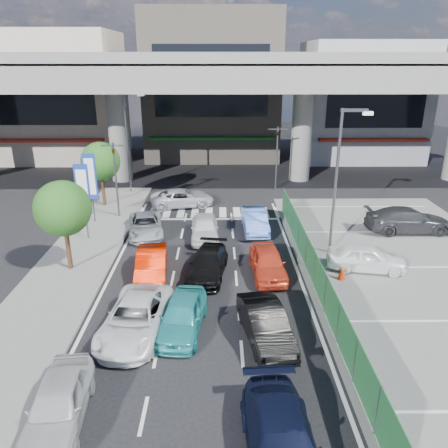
{
  "coord_description": "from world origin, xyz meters",
  "views": [
    {
      "loc": [
        0.79,
        -16.53,
        10.37
      ],
      "look_at": [
        1.0,
        4.63,
        2.3
      ],
      "focal_mm": 35.0,
      "sensor_mm": 36.0,
      "label": 1
    }
  ],
  "objects_px": {
    "hatch_black_mid_right": "(265,324)",
    "tree_far": "(101,162)",
    "signboard_far": "(90,179)",
    "signboard_near": "(83,192)",
    "tree_near": "(63,209)",
    "street_lamp_left": "(129,134)",
    "street_lamp_right": "(340,171)",
    "taxi_orange_right": "(268,262)",
    "minivan_navy_back": "(282,443)",
    "parked_sedan_white": "(367,258)",
    "traffic_light_right": "(277,142)",
    "wagon_silver_front_left": "(146,225)",
    "sedan_black_mid": "(208,264)",
    "traffic_light_left": "(114,162)",
    "sedan_white_mid_left": "(135,318)",
    "parked_sedan_dgrey": "(408,220)",
    "taxi_orange_left": "(151,264)",
    "taxi_teal_mid": "(182,315)",
    "van_white_back_left": "(58,403)",
    "kei_truck_front_right": "(255,220)",
    "sedan_white_front_mid": "(205,228)",
    "traffic_cone": "(342,272)",
    "crossing_wagon_silver": "(182,198)"
  },
  "relations": [
    {
      "from": "hatch_black_mid_right",
      "to": "tree_far",
      "type": "bearing_deg",
      "value": 111.82
    },
    {
      "from": "signboard_far",
      "to": "hatch_black_mid_right",
      "type": "height_order",
      "value": "signboard_far"
    },
    {
      "from": "signboard_near",
      "to": "tree_near",
      "type": "distance_m",
      "value": 4.01
    },
    {
      "from": "street_lamp_left",
      "to": "tree_near",
      "type": "bearing_deg",
      "value": -92.76
    },
    {
      "from": "street_lamp_left",
      "to": "signboard_far",
      "type": "height_order",
      "value": "street_lamp_left"
    },
    {
      "from": "street_lamp_right",
      "to": "taxi_orange_right",
      "type": "height_order",
      "value": "street_lamp_right"
    },
    {
      "from": "minivan_navy_back",
      "to": "parked_sedan_white",
      "type": "height_order",
      "value": "parked_sedan_white"
    },
    {
      "from": "street_lamp_left",
      "to": "traffic_light_right",
      "type": "bearing_deg",
      "value": 4.83
    },
    {
      "from": "traffic_light_right",
      "to": "wagon_silver_front_left",
      "type": "relative_size",
      "value": 1.18
    },
    {
      "from": "tree_near",
      "to": "sedan_black_mid",
      "type": "height_order",
      "value": "tree_near"
    },
    {
      "from": "traffic_light_right",
      "to": "parked_sedan_white",
      "type": "bearing_deg",
      "value": -79.38
    },
    {
      "from": "traffic_light_left",
      "to": "wagon_silver_front_left",
      "type": "bearing_deg",
      "value": -52.96
    },
    {
      "from": "street_lamp_left",
      "to": "sedan_white_mid_left",
      "type": "height_order",
      "value": "street_lamp_left"
    },
    {
      "from": "taxi_orange_right",
      "to": "parked_sedan_dgrey",
      "type": "height_order",
      "value": "parked_sedan_dgrey"
    },
    {
      "from": "hatch_black_mid_right",
      "to": "taxi_orange_left",
      "type": "height_order",
      "value": "same"
    },
    {
      "from": "signboard_near",
      "to": "parked_sedan_dgrey",
      "type": "height_order",
      "value": "signboard_near"
    },
    {
      "from": "parked_sedan_white",
      "to": "taxi_teal_mid",
      "type": "bearing_deg",
      "value": 130.79
    },
    {
      "from": "traffic_light_left",
      "to": "taxi_orange_left",
      "type": "bearing_deg",
      "value": -68.04
    },
    {
      "from": "signboard_far",
      "to": "wagon_silver_front_left",
      "type": "bearing_deg",
      "value": -29.39
    },
    {
      "from": "traffic_light_left",
      "to": "van_white_back_left",
      "type": "height_order",
      "value": "traffic_light_left"
    },
    {
      "from": "kei_truck_front_right",
      "to": "street_lamp_left",
      "type": "bearing_deg",
      "value": 135.45
    },
    {
      "from": "signboard_near",
      "to": "signboard_far",
      "type": "xyz_separation_m",
      "value": [
        -0.4,
        3.0,
        0.0
      ]
    },
    {
      "from": "sedan_white_mid_left",
      "to": "sedan_white_front_mid",
      "type": "relative_size",
      "value": 1.23
    },
    {
      "from": "traffic_light_left",
      "to": "signboard_near",
      "type": "height_order",
      "value": "traffic_light_left"
    },
    {
      "from": "taxi_teal_mid",
      "to": "taxi_orange_right",
      "type": "bearing_deg",
      "value": 57.7
    },
    {
      "from": "sedan_white_mid_left",
      "to": "sedan_white_front_mid",
      "type": "bearing_deg",
      "value": 81.56
    },
    {
      "from": "parked_sedan_white",
      "to": "signboard_near",
      "type": "bearing_deg",
      "value": 85.78
    },
    {
      "from": "traffic_cone",
      "to": "kei_truck_front_right",
      "type": "bearing_deg",
      "value": 119.49
    },
    {
      "from": "signboard_near",
      "to": "wagon_silver_front_left",
      "type": "distance_m",
      "value": 4.25
    },
    {
      "from": "crossing_wagon_silver",
      "to": "sedan_white_mid_left",
      "type": "bearing_deg",
      "value": 165.67
    },
    {
      "from": "traffic_light_left",
      "to": "sedan_white_front_mid",
      "type": "distance_m",
      "value": 7.85
    },
    {
      "from": "hatch_black_mid_right",
      "to": "crossing_wagon_silver",
      "type": "distance_m",
      "value": 17.13
    },
    {
      "from": "sedan_white_front_mid",
      "to": "kei_truck_front_right",
      "type": "bearing_deg",
      "value": 19.74
    },
    {
      "from": "hatch_black_mid_right",
      "to": "wagon_silver_front_left",
      "type": "height_order",
      "value": "hatch_black_mid_right"
    },
    {
      "from": "van_white_back_left",
      "to": "sedan_white_mid_left",
      "type": "height_order",
      "value": "same"
    },
    {
      "from": "tree_near",
      "to": "crossing_wagon_silver",
      "type": "height_order",
      "value": "tree_near"
    },
    {
      "from": "street_lamp_right",
      "to": "taxi_orange_left",
      "type": "relative_size",
      "value": 1.91
    },
    {
      "from": "wagon_silver_front_left",
      "to": "street_lamp_left",
      "type": "bearing_deg",
      "value": 95.09
    },
    {
      "from": "street_lamp_right",
      "to": "van_white_back_left",
      "type": "xyz_separation_m",
      "value": [
        -11.26,
        -12.18,
        -4.08
      ]
    },
    {
      "from": "signboard_near",
      "to": "van_white_back_left",
      "type": "xyz_separation_m",
      "value": [
        3.12,
        -14.17,
        -2.37
      ]
    },
    {
      "from": "taxi_orange_right",
      "to": "parked_sedan_white",
      "type": "distance_m",
      "value": 5.17
    },
    {
      "from": "sedan_white_front_mid",
      "to": "parked_sedan_dgrey",
      "type": "relative_size",
      "value": 0.77
    },
    {
      "from": "hatch_black_mid_right",
      "to": "taxi_teal_mid",
      "type": "bearing_deg",
      "value": 158.39
    },
    {
      "from": "signboard_far",
      "to": "taxi_teal_mid",
      "type": "xyz_separation_m",
      "value": [
        6.86,
        -12.43,
        -2.37
      ]
    },
    {
      "from": "taxi_orange_right",
      "to": "traffic_light_right",
      "type": "bearing_deg",
      "value": 78.73
    },
    {
      "from": "sedan_black_mid",
      "to": "wagon_silver_front_left",
      "type": "distance_m",
      "value": 6.83
    },
    {
      "from": "street_lamp_left",
      "to": "taxi_teal_mid",
      "type": "relative_size",
      "value": 1.98
    },
    {
      "from": "signboard_far",
      "to": "taxi_teal_mid",
      "type": "relative_size",
      "value": 1.16
    },
    {
      "from": "street_lamp_right",
      "to": "street_lamp_left",
      "type": "height_order",
      "value": "same"
    },
    {
      "from": "traffic_light_left",
      "to": "parked_sedan_white",
      "type": "bearing_deg",
      "value": -29.46
    }
  ]
}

